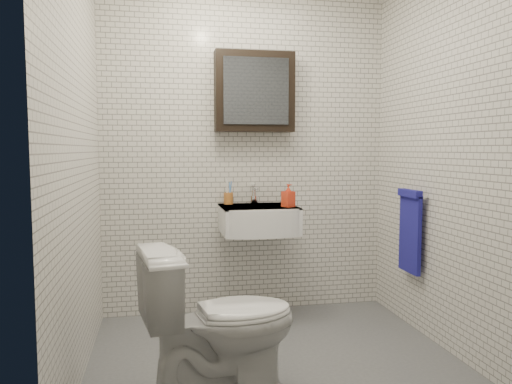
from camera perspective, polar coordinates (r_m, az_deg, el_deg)
ground at (r=3.16m, az=2.23°, el=-18.68°), size 2.20×2.00×0.01m
room_shell at (r=2.90m, az=2.33°, el=8.81°), size 2.22×2.02×2.51m
washbasin at (r=3.66m, az=0.40°, el=-3.14°), size 0.55×0.50×0.20m
faucet at (r=3.83m, az=-0.18°, el=-0.35°), size 0.06×0.20×0.15m
mirror_cabinet at (r=3.84m, az=-0.17°, el=11.36°), size 0.60×0.15×0.60m
towel_rail at (r=3.64m, az=17.21°, el=-3.91°), size 0.09×0.30×0.58m
toothbrush_cup at (r=3.81m, az=-3.17°, el=-0.67°), size 0.08×0.08×0.19m
soap_bottle at (r=3.63m, az=3.71°, el=-0.41°), size 0.10×0.10×0.17m
toilet at (r=2.62m, az=-4.11°, el=-14.57°), size 0.84×0.57×0.79m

